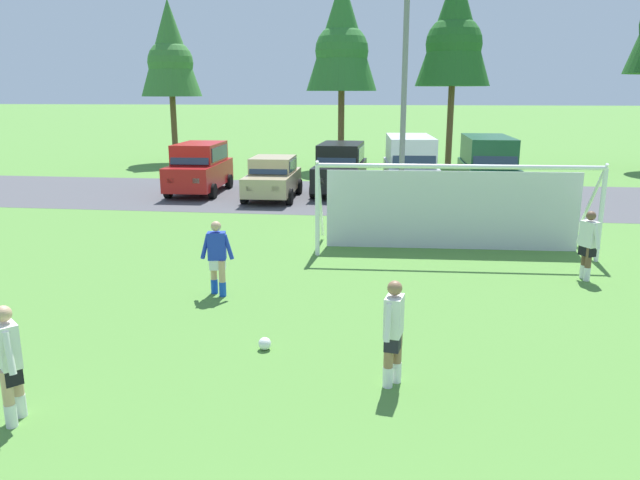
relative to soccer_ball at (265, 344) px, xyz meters
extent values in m
plane|color=#518438|center=(1.76, 7.27, -0.11)|extent=(400.00, 400.00, 0.00)
cube|color=#4C4C51|center=(1.76, 15.78, -0.11)|extent=(52.00, 8.40, 0.01)
sphere|color=white|center=(0.00, 0.00, 0.00)|extent=(0.22, 0.22, 0.22)
sphere|color=black|center=(0.00, 0.00, 0.00)|extent=(0.08, 0.08, 0.08)
sphere|color=red|center=(0.06, 0.00, 0.00)|extent=(0.07, 0.07, 0.07)
cylinder|color=white|center=(7.39, 6.56, 1.11)|extent=(0.12, 0.12, 2.44)
cylinder|color=white|center=(0.08, 6.24, 1.11)|extent=(0.12, 0.12, 2.44)
cylinder|color=white|center=(3.73, 6.40, 2.33)|extent=(7.32, 0.44, 0.12)
cylinder|color=white|center=(7.35, 7.46, 1.23)|extent=(0.17, 1.95, 2.46)
cylinder|color=white|center=(0.04, 7.14, 1.23)|extent=(0.17, 1.95, 2.46)
cube|color=silver|center=(3.69, 7.40, 0.99)|extent=(6.95, 0.34, 2.20)
cylinder|color=tan|center=(-2.82, -2.56, 0.29)|extent=(0.14, 0.14, 0.80)
cylinder|color=tan|center=(-2.79, -2.82, 0.29)|extent=(0.14, 0.14, 0.80)
cylinder|color=white|center=(-2.82, -2.56, 0.05)|extent=(0.15, 0.15, 0.32)
cylinder|color=white|center=(-2.79, -2.82, 0.05)|extent=(0.15, 0.15, 0.32)
cube|color=black|center=(-2.80, -2.69, 0.61)|extent=(0.40, 0.39, 0.28)
cube|color=silver|center=(-2.80, -2.69, 0.99)|extent=(0.44, 0.43, 0.60)
sphere|color=tan|center=(-2.80, -2.69, 1.42)|extent=(0.22, 0.22, 0.22)
cylinder|color=silver|center=(-2.96, -2.50, 0.97)|extent=(0.23, 0.22, 0.55)
cylinder|color=silver|center=(-2.64, -2.89, 0.97)|extent=(0.23, 0.22, 0.55)
cylinder|color=tan|center=(-1.51, 2.62, 0.29)|extent=(0.14, 0.14, 0.80)
cylinder|color=tan|center=(-1.74, 2.79, 0.29)|extent=(0.14, 0.14, 0.80)
cylinder|color=blue|center=(-1.51, 2.62, 0.05)|extent=(0.15, 0.15, 0.32)
cylinder|color=blue|center=(-1.74, 2.79, 0.05)|extent=(0.15, 0.15, 0.32)
cube|color=silver|center=(-1.63, 2.70, 0.61)|extent=(0.37, 0.28, 0.28)
cube|color=#1E38B7|center=(-1.63, 2.70, 0.99)|extent=(0.42, 0.31, 0.60)
sphere|color=tan|center=(-1.63, 2.70, 1.42)|extent=(0.22, 0.22, 0.22)
cylinder|color=#1E38B7|center=(-1.37, 2.71, 0.97)|extent=(0.24, 0.13, 0.55)
cylinder|color=#1E38B7|center=(-1.88, 2.70, 0.97)|extent=(0.24, 0.13, 0.55)
cylinder|color=#936B4C|center=(2.12, -1.08, 0.29)|extent=(0.14, 0.14, 0.80)
cylinder|color=#936B4C|center=(2.24, -0.90, 0.29)|extent=(0.14, 0.14, 0.80)
cylinder|color=white|center=(2.12, -1.08, 0.05)|extent=(0.15, 0.15, 0.32)
cylinder|color=white|center=(2.24, -0.90, 0.05)|extent=(0.15, 0.15, 0.32)
cube|color=black|center=(2.18, -0.99, 0.61)|extent=(0.28, 0.37, 0.28)
cube|color=silver|center=(2.18, -0.99, 0.99)|extent=(0.30, 0.42, 0.60)
sphere|color=#936B4C|center=(2.18, -0.99, 1.42)|extent=(0.22, 0.22, 0.22)
cylinder|color=silver|center=(2.10, -1.23, 0.97)|extent=(0.13, 0.24, 0.55)
cylinder|color=silver|center=(2.26, -0.75, 0.97)|extent=(0.13, 0.24, 0.55)
cylinder|color=brown|center=(6.64, 4.78, 0.29)|extent=(0.14, 0.14, 0.80)
cylinder|color=brown|center=(6.62, 5.00, 0.29)|extent=(0.14, 0.14, 0.80)
cylinder|color=white|center=(6.64, 4.78, 0.05)|extent=(0.15, 0.15, 0.32)
cylinder|color=white|center=(6.62, 5.00, 0.05)|extent=(0.15, 0.15, 0.32)
cube|color=black|center=(6.63, 4.89, 0.61)|extent=(0.37, 0.40, 0.28)
cube|color=silver|center=(6.63, 4.89, 0.99)|extent=(0.41, 0.45, 0.60)
sphere|color=brown|center=(6.63, 4.89, 1.42)|extent=(0.22, 0.22, 0.22)
cylinder|color=silver|center=(6.73, 4.66, 0.97)|extent=(0.20, 0.24, 0.55)
cylinder|color=silver|center=(6.53, 5.12, 0.97)|extent=(0.20, 0.24, 0.55)
cube|color=red|center=(-6.40, 15.86, 0.71)|extent=(2.07, 4.67, 1.00)
cube|color=red|center=(-6.40, 16.06, 1.63)|extent=(1.86, 3.06, 0.84)
cube|color=#28384C|center=(-6.35, 14.64, 1.61)|extent=(1.63, 0.44, 0.71)
cube|color=#28384C|center=(-5.52, 16.09, 1.63)|extent=(0.13, 2.55, 0.59)
cube|color=white|center=(-5.79, 13.62, 0.76)|extent=(0.28, 0.09, 0.20)
cube|color=white|center=(-6.83, 13.58, 0.76)|extent=(0.28, 0.09, 0.20)
cube|color=#B21414|center=(-5.96, 18.14, 0.76)|extent=(0.28, 0.09, 0.20)
cube|color=#B21414|center=(-7.00, 18.10, 0.76)|extent=(0.28, 0.09, 0.20)
cylinder|color=black|center=(-5.39, 14.47, 0.21)|extent=(0.26, 0.65, 0.64)
cylinder|color=black|center=(-7.29, 14.40, 0.21)|extent=(0.26, 0.65, 0.64)
cylinder|color=black|center=(-5.50, 17.32, 0.21)|extent=(0.26, 0.65, 0.64)
cylinder|color=black|center=(-7.40, 17.25, 0.21)|extent=(0.26, 0.65, 0.64)
cube|color=tan|center=(-2.93, 14.82, 0.59)|extent=(1.89, 4.24, 0.76)
cube|color=tan|center=(-2.93, 14.97, 1.29)|extent=(1.70, 2.14, 0.64)
cube|color=#28384C|center=(-2.91, 14.00, 1.27)|extent=(1.54, 0.35, 0.55)
cube|color=#28384C|center=(-2.10, 14.99, 1.29)|extent=(0.08, 1.79, 0.45)
cube|color=white|center=(-2.39, 12.78, 0.64)|extent=(0.28, 0.09, 0.20)
cube|color=white|center=(-3.38, 12.75, 0.64)|extent=(0.28, 0.09, 0.20)
cube|color=#B21414|center=(-2.48, 16.89, 0.64)|extent=(0.28, 0.09, 0.20)
cube|color=#B21414|center=(-3.47, 16.87, 0.64)|extent=(0.28, 0.09, 0.20)
cylinder|color=black|center=(-2.00, 13.54, 0.21)|extent=(0.25, 0.65, 0.64)
cylinder|color=black|center=(-3.80, 13.50, 0.21)|extent=(0.25, 0.65, 0.64)
cylinder|color=black|center=(-2.06, 16.15, 0.21)|extent=(0.25, 0.65, 0.64)
cylinder|color=black|center=(-3.86, 16.11, 0.21)|extent=(0.25, 0.65, 0.64)
cube|color=black|center=(-0.30, 16.57, 0.71)|extent=(2.04, 4.66, 1.00)
cube|color=black|center=(-0.29, 16.77, 1.63)|extent=(1.84, 3.05, 0.84)
cube|color=#28384C|center=(-0.33, 15.35, 1.61)|extent=(1.63, 0.43, 0.71)
cube|color=#28384C|center=(0.59, 16.74, 1.63)|extent=(0.12, 2.55, 0.59)
cube|color=white|center=(0.16, 14.30, 0.76)|extent=(0.28, 0.09, 0.20)
cube|color=white|center=(-0.89, 14.33, 0.76)|extent=(0.28, 0.09, 0.20)
cube|color=#B21414|center=(0.30, 18.81, 0.76)|extent=(0.28, 0.09, 0.20)
cube|color=#B21414|center=(-0.75, 18.85, 0.76)|extent=(0.28, 0.09, 0.20)
cylinder|color=black|center=(0.61, 15.12, 0.21)|extent=(0.26, 0.65, 0.64)
cylinder|color=black|center=(-1.29, 15.17, 0.21)|extent=(0.26, 0.65, 0.64)
cylinder|color=black|center=(0.70, 17.97, 0.21)|extent=(0.26, 0.65, 0.64)
cylinder|color=black|center=(-1.20, 18.03, 0.21)|extent=(0.26, 0.65, 0.64)
cube|color=silver|center=(2.67, 16.13, 0.76)|extent=(2.30, 4.93, 1.10)
cube|color=silver|center=(2.65, 16.33, 1.86)|extent=(2.09, 4.22, 1.10)
cube|color=#28384C|center=(2.79, 14.36, 1.84)|extent=(1.69, 0.58, 0.91)
cube|color=#28384C|center=(3.56, 16.39, 1.86)|extent=(0.29, 3.48, 0.77)
cube|color=white|center=(3.37, 13.81, 0.81)|extent=(0.29, 0.10, 0.20)
cube|color=white|center=(2.30, 13.74, 0.81)|extent=(0.29, 0.10, 0.20)
cube|color=#B21414|center=(3.04, 18.52, 0.81)|extent=(0.29, 0.10, 0.20)
cube|color=#B21414|center=(1.96, 18.44, 0.81)|extent=(0.29, 0.10, 0.20)
cylinder|color=black|center=(3.75, 14.71, 0.21)|extent=(0.29, 0.66, 0.64)
cylinder|color=black|center=(1.80, 14.57, 0.21)|extent=(0.29, 0.66, 0.64)
cylinder|color=black|center=(3.54, 17.68, 0.21)|extent=(0.29, 0.66, 0.64)
cylinder|color=black|center=(1.58, 17.54, 0.21)|extent=(0.29, 0.66, 0.64)
cube|color=#194C2D|center=(5.88, 16.35, 0.76)|extent=(2.00, 4.81, 1.10)
cube|color=#194C2D|center=(5.88, 16.55, 1.86)|extent=(1.83, 4.11, 1.10)
cube|color=#28384C|center=(5.89, 14.58, 1.84)|extent=(1.67, 0.47, 0.91)
cube|color=#28384C|center=(6.79, 16.55, 1.86)|extent=(0.07, 3.49, 0.77)
cube|color=white|center=(6.43, 13.99, 0.81)|extent=(0.28, 0.08, 0.20)
cube|color=white|center=(5.36, 13.98, 0.81)|extent=(0.28, 0.08, 0.20)
cube|color=#B21414|center=(6.40, 18.71, 0.81)|extent=(0.28, 0.08, 0.20)
cube|color=#B21414|center=(5.32, 18.70, 0.81)|extent=(0.28, 0.08, 0.20)
cylinder|color=black|center=(6.87, 14.87, 0.21)|extent=(0.24, 0.64, 0.64)
cylinder|color=black|center=(4.91, 14.85, 0.21)|extent=(0.24, 0.64, 0.64)
cylinder|color=black|center=(6.85, 17.84, 0.21)|extent=(0.24, 0.64, 0.64)
cylinder|color=black|center=(4.89, 17.83, 0.21)|extent=(0.24, 0.64, 0.64)
cylinder|color=brown|center=(-11.73, 27.17, 1.92)|extent=(0.36, 0.36, 4.06)
cone|color=#387533|center=(-11.73, 27.17, 6.79)|extent=(3.65, 3.65, 5.68)
sphere|color=#387533|center=(-11.73, 27.17, 5.94)|extent=(2.74, 2.74, 2.74)
cylinder|color=brown|center=(-1.09, 25.25, 2.08)|extent=(0.36, 0.36, 4.38)
cone|color=#2D702D|center=(-1.09, 25.25, 7.34)|extent=(3.94, 3.94, 6.13)
sphere|color=#2D702D|center=(-1.09, 25.25, 6.42)|extent=(2.96, 2.96, 2.96)
cylinder|color=brown|center=(5.09, 26.48, 2.21)|extent=(0.36, 0.36, 4.64)
cone|color=#236023|center=(5.09, 26.48, 7.79)|extent=(4.18, 4.18, 6.50)
sphere|color=#236023|center=(5.09, 26.48, 6.81)|extent=(3.14, 3.14, 3.14)
cylinder|color=slate|center=(2.30, 10.68, 3.61)|extent=(0.18, 0.18, 7.44)
cylinder|color=slate|center=(2.30, 10.68, 0.04)|extent=(0.32, 0.32, 0.30)
camera|label=1|loc=(2.16, -9.36, 4.18)|focal=33.73mm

